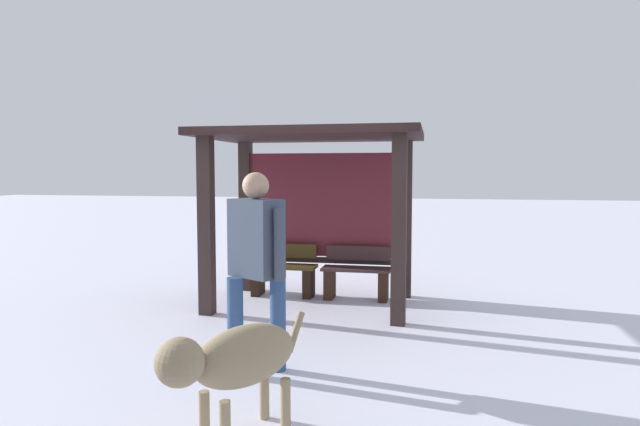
{
  "coord_description": "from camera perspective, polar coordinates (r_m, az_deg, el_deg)",
  "views": [
    {
      "loc": [
        1.57,
        -7.08,
        1.76
      ],
      "look_at": [
        0.07,
        0.16,
        1.21
      ],
      "focal_mm": 31.19,
      "sensor_mm": 36.0,
      "label": 1
    }
  ],
  "objects": [
    {
      "name": "ground_plane",
      "position": [
        7.46,
        -0.77,
        -9.4
      ],
      "size": [
        60.0,
        60.0,
        0.0
      ],
      "primitive_type": "plane",
      "color": "white"
    },
    {
      "name": "person_walking",
      "position": [
        4.85,
        -6.56,
        -4.3
      ],
      "size": [
        0.61,
        0.46,
        1.76
      ],
      "color": "#3C4659",
      "rests_on": "ground"
    },
    {
      "name": "bench_left_inside",
      "position": [
        7.95,
        -3.77,
        -6.17
      ],
      "size": [
        0.95,
        0.36,
        0.73
      ],
      "color": "#443416",
      "rests_on": "ground"
    },
    {
      "name": "bench_center_inside",
      "position": [
        7.74,
        3.77,
        -6.51
      ],
      "size": [
        0.95,
        0.38,
        0.72
      ],
      "color": "#402A2C",
      "rests_on": "ground"
    },
    {
      "name": "bus_shelter",
      "position": [
        7.43,
        -0.47,
        3.93
      ],
      "size": [
        2.81,
        1.93,
        2.29
      ],
      "color": "#332521",
      "rests_on": "ground"
    },
    {
      "name": "dog",
      "position": [
        3.77,
        -8.72,
        -14.58
      ],
      "size": [
        0.78,
        1.05,
        0.78
      ],
      "color": "#927F5E",
      "rests_on": "ground"
    }
  ]
}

